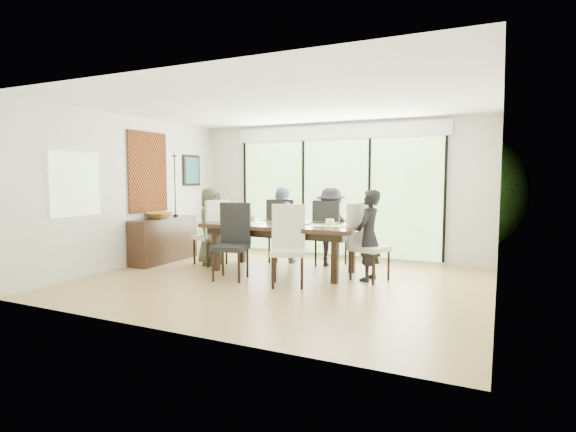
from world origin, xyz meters
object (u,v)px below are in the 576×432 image
at_px(person_far_left, 281,224).
at_px(cup_b, 289,222).
at_px(chair_near_right, 288,245).
at_px(chair_right_end, 370,242).
at_px(person_far_right, 331,227).
at_px(chair_far_right, 331,233).
at_px(table_top, 283,226).
at_px(vase, 287,220).
at_px(person_right_end, 369,235).
at_px(cup_a, 252,218).
at_px(cup_c, 330,222).
at_px(chair_far_left, 282,230).
at_px(chair_near_left, 230,241).
at_px(bowl, 160,215).
at_px(chair_left_end, 210,232).
at_px(person_left_end, 211,226).
at_px(sideboard, 164,240).
at_px(laptop, 237,221).

height_order(person_far_left, cup_b, person_far_left).
bearing_deg(chair_near_right, chair_right_end, 17.99).
distance_m(person_far_right, cup_b, 1.03).
distance_m(chair_far_right, cup_b, 1.07).
distance_m(table_top, cup_b, 0.20).
relative_size(person_far_left, vase, 10.75).
xyz_separation_m(person_right_end, person_far_left, (-1.93, 0.83, 0.00)).
bearing_deg(cup_a, cup_c, -1.91).
relative_size(chair_far_left, chair_near_left, 1.00).
bearing_deg(bowl, chair_left_end, 14.09).
bearing_deg(cup_a, table_top, -12.09).
xyz_separation_m(person_left_end, bowl, (-0.98, -0.24, 0.18)).
relative_size(chair_far_left, vase, 9.17).
bearing_deg(cup_a, chair_near_left, -78.91).
bearing_deg(sideboard, bowl, -90.00).
xyz_separation_m(chair_far_right, sideboard, (-3.01, -0.99, -0.19)).
distance_m(chair_near_left, cup_a, 1.07).
bearing_deg(vase, chair_far_right, 57.99).
height_order(chair_right_end, cup_b, chair_right_end).
xyz_separation_m(chair_near_right, cup_c, (0.30, 0.97, 0.27)).
bearing_deg(chair_far_left, person_right_end, 137.55).
distance_m(cup_a, bowl, 1.80).
bearing_deg(person_left_end, bowl, 95.55).
bearing_deg(chair_near_left, person_far_right, 45.78).
relative_size(chair_near_left, person_far_left, 0.85).
distance_m(chair_far_left, person_left_end, 1.34).
height_order(chair_right_end, chair_near_left, same).
bearing_deg(bowl, person_far_left, 28.04).
bearing_deg(chair_far_left, person_left_end, 20.85).
bearing_deg(table_top, cup_c, 7.13).
bearing_deg(chair_left_end, chair_far_right, 131.55).
relative_size(laptop, cup_c, 2.66).
height_order(chair_far_left, cup_b, chair_far_left).
distance_m(chair_left_end, person_far_right, 2.21).
xyz_separation_m(chair_near_right, person_left_end, (-1.98, 0.87, 0.10)).
xyz_separation_m(chair_right_end, chair_far_left, (-1.95, 0.85, 0.00)).
height_order(sideboard, bowl, bowl).
height_order(cup_a, bowl, bowl).
relative_size(person_right_end, bowl, 3.21).
bearing_deg(cup_a, laptop, -120.96).
xyz_separation_m(chair_left_end, person_far_left, (1.05, 0.83, 0.10)).
relative_size(chair_near_right, cup_a, 8.87).
bearing_deg(sideboard, chair_left_end, 8.36).
xyz_separation_m(person_right_end, person_far_right, (-0.93, 0.83, 0.00)).
relative_size(chair_far_right, chair_near_right, 1.00).
relative_size(chair_near_left, laptop, 3.33).
bearing_deg(chair_right_end, cup_b, 114.16).
relative_size(chair_left_end, cup_c, 8.87).
distance_m(table_top, chair_far_left, 0.98).
distance_m(cup_b, bowl, 2.62).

